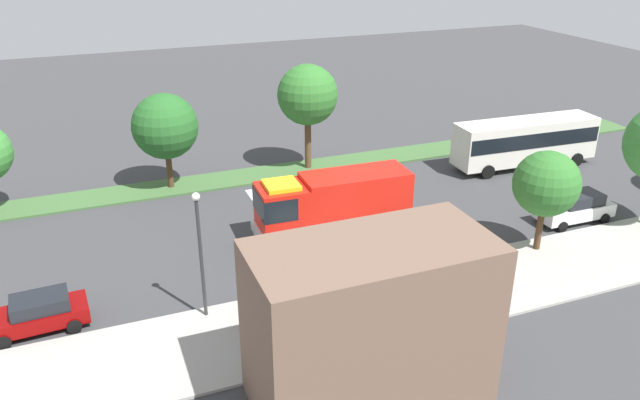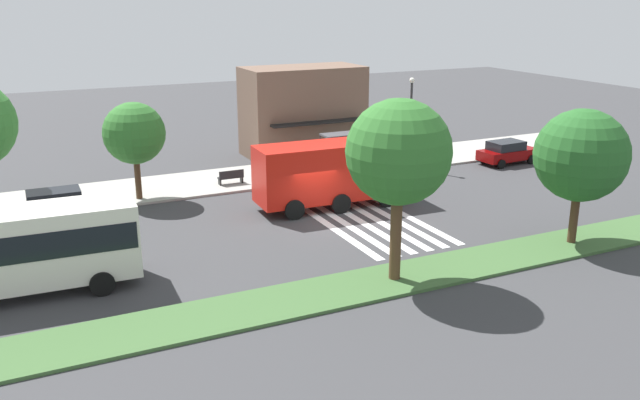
% 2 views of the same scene
% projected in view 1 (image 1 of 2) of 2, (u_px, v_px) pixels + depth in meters
% --- Properties ---
extents(ground_plane, '(120.00, 120.00, 0.00)m').
position_uv_depth(ground_plane, '(346.00, 216.00, 38.72)').
color(ground_plane, '#38383A').
extents(sidewalk, '(60.00, 5.77, 0.14)m').
position_uv_depth(sidewalk, '(427.00, 296.00, 30.39)').
color(sidewalk, '#9E9B93').
rests_on(sidewalk, ground_plane).
extents(median_strip, '(60.00, 3.00, 0.14)m').
position_uv_depth(median_strip, '(300.00, 169.00, 45.82)').
color(median_strip, '#3D6033').
rests_on(median_strip, ground_plane).
extents(crosswalk, '(4.95, 12.42, 0.01)m').
position_uv_depth(crosswalk, '(312.00, 222.00, 37.95)').
color(crosswalk, silver).
rests_on(crosswalk, ground_plane).
extents(fire_truck, '(9.07, 3.16, 3.68)m').
position_uv_depth(fire_truck, '(329.00, 202.00, 35.53)').
color(fire_truck, red).
rests_on(fire_truck, ground_plane).
extents(parked_car_west, '(4.76, 2.09, 1.79)m').
position_uv_depth(parked_car_west, '(576.00, 207.00, 37.73)').
color(parked_car_west, silver).
rests_on(parked_car_west, ground_plane).
extents(parked_car_mid, '(4.42, 2.25, 1.64)m').
position_uv_depth(parked_car_mid, '(38.00, 313.00, 27.70)').
color(parked_car_mid, '#720505').
rests_on(parked_car_mid, ground_plane).
extents(transit_bus, '(10.98, 3.23, 3.52)m').
position_uv_depth(transit_bus, '(525.00, 139.00, 45.74)').
color(transit_bus, silver).
rests_on(transit_bus, ground_plane).
extents(bus_stop_shelter, '(3.50, 1.40, 2.46)m').
position_uv_depth(bus_stop_shelter, '(298.00, 276.00, 28.57)').
color(bus_stop_shelter, '#4C4C51').
rests_on(bus_stop_shelter, sidewalk).
extents(bench_near_shelter, '(1.60, 0.50, 0.90)m').
position_uv_depth(bench_near_shelter, '(375.00, 283.00, 30.47)').
color(bench_near_shelter, '#2D472D').
rests_on(bench_near_shelter, sidewalk).
extents(bench_west_of_shelter, '(1.60, 0.50, 0.90)m').
position_uv_depth(bench_west_of_shelter, '(453.00, 266.00, 31.94)').
color(bench_west_of_shelter, black).
rests_on(bench_west_of_shelter, sidewalk).
extents(street_lamp, '(0.36, 0.36, 6.12)m').
position_uv_depth(street_lamp, '(200.00, 245.00, 27.35)').
color(street_lamp, '#2D2D30').
rests_on(street_lamp, sidewalk).
extents(storefront_building, '(8.76, 5.18, 6.51)m').
position_uv_depth(storefront_building, '(370.00, 323.00, 22.90)').
color(storefront_building, brown).
rests_on(storefront_building, ground_plane).
extents(sidewalk_tree_center, '(3.54, 3.54, 5.64)m').
position_uv_depth(sidewalk_tree_center, '(546.00, 184.00, 33.07)').
color(sidewalk_tree_center, '#47301E').
rests_on(sidewalk_tree_center, sidewalk).
extents(median_tree_far_west, '(4.28, 4.28, 7.56)m').
position_uv_depth(median_tree_far_west, '(308.00, 95.00, 43.81)').
color(median_tree_far_west, '#513823').
rests_on(median_tree_far_west, median_strip).
extents(median_tree_west, '(4.33, 4.33, 6.44)m').
position_uv_depth(median_tree_west, '(165.00, 127.00, 40.93)').
color(median_tree_west, '#47301E').
rests_on(median_tree_west, median_strip).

